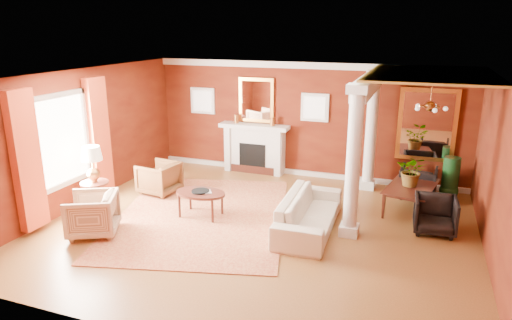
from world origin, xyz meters
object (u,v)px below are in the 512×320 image
at_px(armchair_stripe, 92,212).
at_px(armchair_leopard, 159,176).
at_px(dining_table, 412,191).
at_px(coffee_table, 201,194).
at_px(side_table, 93,169).
at_px(sofa, 309,207).

bearing_deg(armchair_stripe, armchair_leopard, 153.63).
bearing_deg(armchair_leopard, dining_table, 106.77).
height_order(coffee_table, side_table, side_table).
height_order(armchair_leopard, armchair_stripe, armchair_stripe).
xyz_separation_m(side_table, dining_table, (6.16, 2.34, -0.51)).
relative_size(armchair_stripe, side_table, 0.62).
xyz_separation_m(armchair_leopard, armchair_stripe, (0.01, -2.32, 0.03)).
distance_m(sofa, coffee_table, 2.22).
bearing_deg(armchair_stripe, dining_table, 93.72).
height_order(armchair_leopard, side_table, side_table).
relative_size(coffee_table, side_table, 0.74).
bearing_deg(side_table, armchair_leopard, 66.22).
bearing_deg(armchair_leopard, coffee_table, 67.29).
bearing_deg(armchair_leopard, sofa, 86.34).
xyz_separation_m(sofa, armchair_stripe, (-3.72, -1.59, -0.02)).
distance_m(armchair_stripe, coffee_table, 2.09).
distance_m(armchair_stripe, side_table, 1.21).
height_order(armchair_stripe, side_table, side_table).
bearing_deg(sofa, armchair_stripe, 111.13).
relative_size(armchair_stripe, coffee_table, 0.84).
xyz_separation_m(armchair_leopard, side_table, (-0.63, -1.43, 0.54)).
distance_m(side_table, dining_table, 6.61).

